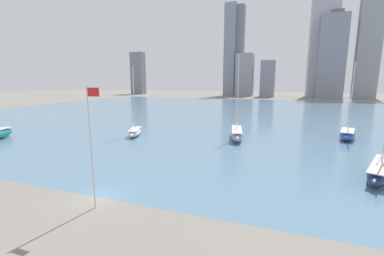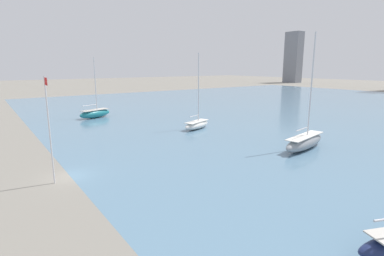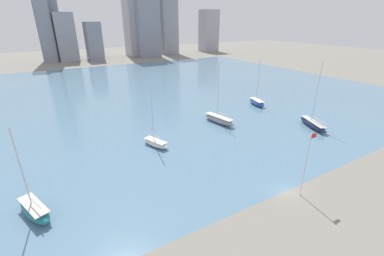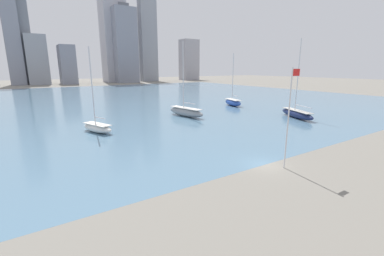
{
  "view_description": "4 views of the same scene",
  "coord_description": "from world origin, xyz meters",
  "px_view_note": "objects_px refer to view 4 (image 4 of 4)",
  "views": [
    {
      "loc": [
        16.0,
        -18.36,
        10.85
      ],
      "look_at": [
        2.74,
        18.66,
        3.63
      ],
      "focal_mm": 24.0,
      "sensor_mm": 36.0,
      "label": 1
    },
    {
      "loc": [
        31.7,
        -6.75,
        11.36
      ],
      "look_at": [
        3.87,
        12.99,
        4.27
      ],
      "focal_mm": 28.0,
      "sensor_mm": 36.0,
      "label": 2
    },
    {
      "loc": [
        -30.05,
        -21.68,
        25.14
      ],
      "look_at": [
        -6.6,
        18.54,
        5.59
      ],
      "focal_mm": 24.0,
      "sensor_mm": 36.0,
      "label": 3
    },
    {
      "loc": [
        -21.18,
        -17.9,
        10.45
      ],
      "look_at": [
        -3.11,
        9.86,
        2.64
      ],
      "focal_mm": 24.0,
      "sensor_mm": 36.0,
      "label": 4
    }
  ],
  "objects_px": {
    "flag_pole": "(289,115)",
    "sailboat_navy": "(297,113)",
    "sailboat_blue": "(233,102)",
    "sailboat_white": "(97,127)",
    "sailboat_gray": "(186,112)"
  },
  "relations": [
    {
      "from": "sailboat_navy",
      "to": "sailboat_white",
      "type": "xyz_separation_m",
      "value": [
        -38.55,
        10.27,
        -0.09
      ]
    },
    {
      "from": "sailboat_navy",
      "to": "sailboat_white",
      "type": "distance_m",
      "value": 39.89
    },
    {
      "from": "sailboat_white",
      "to": "sailboat_blue",
      "type": "distance_m",
      "value": 40.86
    },
    {
      "from": "sailboat_white",
      "to": "flag_pole",
      "type": "bearing_deg",
      "value": -84.97
    },
    {
      "from": "sailboat_white",
      "to": "sailboat_blue",
      "type": "relative_size",
      "value": 0.96
    },
    {
      "from": "sailboat_navy",
      "to": "sailboat_blue",
      "type": "height_order",
      "value": "sailboat_navy"
    },
    {
      "from": "sailboat_navy",
      "to": "sailboat_blue",
      "type": "relative_size",
      "value": 1.14
    },
    {
      "from": "sailboat_white",
      "to": "sailboat_blue",
      "type": "bearing_deg",
      "value": -5.41
    },
    {
      "from": "flag_pole",
      "to": "sailboat_blue",
      "type": "xyz_separation_m",
      "value": [
        26.45,
        37.68,
        -4.72
      ]
    },
    {
      "from": "sailboat_gray",
      "to": "sailboat_blue",
      "type": "xyz_separation_m",
      "value": [
        19.69,
        6.65,
        -0.07
      ]
    },
    {
      "from": "sailboat_navy",
      "to": "flag_pole",
      "type": "bearing_deg",
      "value": -125.15
    },
    {
      "from": "flag_pole",
      "to": "sailboat_navy",
      "type": "relative_size",
      "value": 0.64
    },
    {
      "from": "flag_pole",
      "to": "sailboat_navy",
      "type": "height_order",
      "value": "sailboat_navy"
    },
    {
      "from": "sailboat_navy",
      "to": "sailboat_white",
      "type": "height_order",
      "value": "sailboat_navy"
    },
    {
      "from": "flag_pole",
      "to": "sailboat_navy",
      "type": "distance_m",
      "value": 30.89
    }
  ]
}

